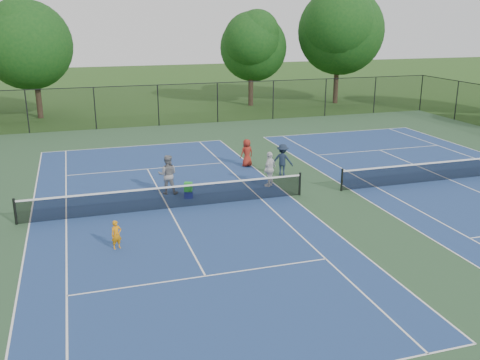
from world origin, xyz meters
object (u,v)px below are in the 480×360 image
object	(u,v)px
child_player	(116,235)
ball_hopper	(188,187)
tree_back_a	(32,40)
bystander_c	(247,153)
bystander_a	(270,169)
ball_crate	(188,195)
bystander_b	(283,160)
tree_back_c	(251,43)
instructor	(168,175)
tree_back_d	(339,27)

from	to	relation	value
child_player	ball_hopper	bearing A→B (deg)	34.84
tree_back_a	bystander_c	world-z (taller)	tree_back_a
child_player	bystander_a	xyz separation A→B (m)	(7.56, 5.14, 0.33)
ball_crate	ball_hopper	xyz separation A→B (m)	(0.00, 0.00, 0.36)
child_player	ball_crate	world-z (taller)	child_player
child_player	bystander_b	distance (m)	11.02
child_player	ball_hopper	size ratio (longest dim) A/B	2.54
child_player	bystander_a	size ratio (longest dim) A/B	0.61
tree_back_c	instructor	distance (m)	26.18
bystander_a	ball_hopper	size ratio (longest dim) A/B	4.15
tree_back_a	tree_back_c	world-z (taller)	tree_back_a
ball_crate	tree_back_c	bearing A→B (deg)	65.43
ball_crate	ball_hopper	bearing A→B (deg)	0.00
instructor	bystander_a	xyz separation A→B (m)	(4.80, -0.32, -0.06)
tree_back_d	ball_hopper	bearing A→B (deg)	-129.59
tree_back_c	ball_crate	xyz separation A→B (m)	(-10.91, -23.87, -5.32)
tree_back_a	instructor	size ratio (longest dim) A/B	5.05
instructor	tree_back_c	bearing A→B (deg)	-100.42
bystander_b	bystander_c	world-z (taller)	bystander_b
child_player	bystander_c	bearing A→B (deg)	31.49
tree_back_c	ball_hopper	xyz separation A→B (m)	(-10.91, -23.87, -4.96)
bystander_b	instructor	bearing A→B (deg)	46.75
tree_back_d	ball_crate	size ratio (longest dim) A/B	28.08
instructor	bystander_b	distance (m)	6.15
bystander_a	ball_crate	size ratio (longest dim) A/B	4.57
tree_back_a	tree_back_d	size ratio (longest dim) A/B	0.88
tree_back_a	instructor	world-z (taller)	tree_back_a
tree_back_d	child_player	size ratio (longest dim) A/B	10.05
bystander_c	ball_hopper	bearing A→B (deg)	31.79
instructor	ball_hopper	size ratio (longest dim) A/B	4.46
tree_back_d	bystander_a	distance (m)	27.47
child_player	bystander_c	distance (m)	11.68
child_player	bystander_b	size ratio (longest dim) A/B	0.63
tree_back_d	child_player	distance (m)	36.00
tree_back_a	bystander_a	bearing A→B (deg)	-63.47
child_player	ball_crate	distance (m)	5.79
bystander_c	tree_back_a	bearing A→B (deg)	-73.06
bystander_a	ball_crate	xyz separation A→B (m)	(-4.05, -0.56, -0.69)
bystander_c	ball_crate	distance (m)	5.95
ball_hopper	tree_back_a	bearing A→B (deg)	107.22
tree_back_c	child_player	distance (m)	32.28
bystander_b	ball_hopper	xyz separation A→B (m)	(-5.29, -2.04, -0.30)
tree_back_d	bystander_b	bearing A→B (deg)	-123.18
instructor	tree_back_a	bearing A→B (deg)	-57.45
tree_back_c	bystander_c	size ratio (longest dim) A/B	5.64
tree_back_d	bystander_a	size ratio (longest dim) A/B	6.14
tree_back_c	bystander_c	bearing A→B (deg)	-109.09
instructor	bystander_a	world-z (taller)	instructor
tree_back_a	tree_back_d	world-z (taller)	tree_back_d
tree_back_a	ball_crate	world-z (taller)	tree_back_a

